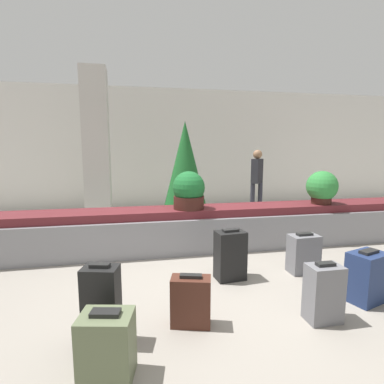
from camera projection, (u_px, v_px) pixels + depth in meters
name	position (u px, v px, depth m)	size (l,w,h in m)	color
ground_plane	(212.00, 282.00, 3.59)	(18.00, 18.00, 0.00)	gray
back_wall	(166.00, 148.00, 8.25)	(18.00, 0.06, 3.20)	silver
carousel	(192.00, 229.00, 4.77)	(8.37, 0.74, 0.66)	gray
pillar	(97.00, 148.00, 6.19)	(0.51, 0.51, 3.20)	beige
suitcase_0	(324.00, 293.00, 2.76)	(0.31, 0.21, 0.56)	slate
suitcase_1	(367.00, 277.00, 3.12)	(0.44, 0.37, 0.55)	navy
suitcase_2	(191.00, 301.00, 2.69)	(0.39, 0.27, 0.48)	#472319
suitcase_3	(230.00, 255.00, 3.64)	(0.37, 0.27, 0.63)	black
suitcase_4	(107.00, 346.00, 2.06)	(0.41, 0.34, 0.50)	#5B6647
suitcase_5	(303.00, 254.00, 3.85)	(0.38, 0.25, 0.52)	slate
suitcase_6	(102.00, 305.00, 2.44)	(0.32, 0.26, 0.68)	black
potted_plant_0	(189.00, 191.00, 4.61)	(0.50, 0.50, 0.58)	#381914
potted_plant_1	(322.00, 187.00, 5.03)	(0.51, 0.51, 0.56)	#381914
traveler_0	(257.00, 176.00, 7.32)	(0.36, 0.35, 1.56)	#282833
decorated_tree	(185.00, 171.00, 5.98)	(0.98, 0.98, 2.12)	#4C331E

